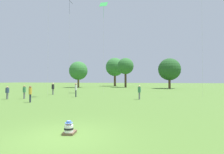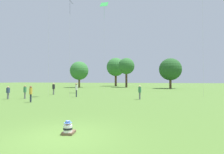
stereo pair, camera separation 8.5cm
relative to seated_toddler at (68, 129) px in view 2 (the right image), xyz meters
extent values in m
plane|color=#4C702D|center=(-0.10, -0.39, -0.22)|extent=(300.00, 300.00, 0.00)
cube|color=brown|center=(-0.01, 0.07, -0.17)|extent=(0.54, 0.63, 0.10)
cylinder|color=white|center=(0.01, -0.03, 0.03)|extent=(0.42, 0.42, 0.29)
cylinder|color=black|center=(0.01, -0.03, 0.03)|extent=(0.43, 0.43, 0.08)
sphere|color=#DBAD89|center=(0.01, -0.03, 0.25)|extent=(0.19, 0.19, 0.19)
cylinder|color=#4C70B7|center=(0.01, -0.03, 0.26)|extent=(0.32, 0.32, 0.01)
cylinder|color=#4C70B7|center=(0.01, -0.03, 0.29)|extent=(0.19, 0.19, 0.08)
cylinder|color=slate|center=(1.14, 13.94, 0.18)|extent=(0.22, 0.22, 0.80)
cylinder|color=#387A51|center=(1.14, 13.94, 0.91)|extent=(0.39, 0.39, 0.64)
sphere|color=#DBAD89|center=(1.14, 13.94, 1.32)|extent=(0.22, 0.22, 0.22)
cylinder|color=#282D42|center=(-9.04, 8.16, 0.19)|extent=(0.23, 0.23, 0.82)
cylinder|color=gold|center=(-9.04, 8.16, 0.92)|extent=(0.42, 0.42, 0.65)
sphere|color=brown|center=(-9.04, 8.16, 1.34)|extent=(0.22, 0.22, 0.22)
cylinder|color=slate|center=(-12.15, 10.74, 0.18)|extent=(0.26, 0.26, 0.79)
cylinder|color=#387A51|center=(-12.15, 10.74, 0.88)|extent=(0.47, 0.47, 0.62)
sphere|color=#A37556|center=(-12.15, 10.74, 1.28)|extent=(0.21, 0.21, 0.21)
cylinder|color=#282D42|center=(-7.34, 14.57, 0.23)|extent=(0.20, 0.20, 0.90)
cylinder|color=silver|center=(-7.34, 14.57, 1.04)|extent=(0.37, 0.37, 0.72)
sphere|color=#A37556|center=(-7.34, 14.57, 1.51)|extent=(0.24, 0.24, 0.24)
cylinder|color=slate|center=(-13.78, 9.89, 0.16)|extent=(0.24, 0.24, 0.75)
cylinder|color=#334260|center=(-13.78, 9.89, 0.82)|extent=(0.44, 0.44, 0.59)
sphere|color=tan|center=(-13.78, 9.89, 1.20)|extent=(0.20, 0.20, 0.20)
cylinder|color=slate|center=(-12.53, 16.98, 0.22)|extent=(0.30, 0.30, 0.88)
cylinder|color=#232328|center=(-12.53, 16.98, 1.01)|extent=(0.55, 0.55, 0.70)
sphere|color=#DBAD89|center=(-12.53, 16.98, 1.46)|extent=(0.24, 0.24, 0.24)
cylinder|color=#BCB7A8|center=(8.95, 19.62, 8.15)|extent=(0.01, 0.01, 16.73)
cylinder|color=#BCB7A8|center=(-10.54, 13.00, 10.21)|extent=(0.01, 0.01, 20.84)
cube|color=#1E2328|center=(-8.54, 14.86, 13.04)|extent=(0.68, 0.97, 0.73)
cylinder|color=#1E2328|center=(-8.54, 14.86, 11.91)|extent=(0.02, 0.02, 1.63)
cylinder|color=#BCB7A8|center=(-8.54, 14.86, 6.41)|extent=(0.01, 0.01, 13.26)
cube|color=green|center=(-6.34, 23.00, 15.66)|extent=(1.42, 0.97, 1.07)
cylinder|color=green|center=(-6.34, 23.00, 14.16)|extent=(0.02, 0.02, 2.04)
cylinder|color=#BCB7A8|center=(-6.34, 23.00, 7.73)|extent=(0.01, 0.01, 15.88)
cylinder|color=brown|center=(-21.41, 42.97, 1.62)|extent=(0.56, 0.56, 3.67)
sphere|color=#337033|center=(-21.41, 42.97, 5.04)|extent=(5.75, 5.75, 5.75)
cylinder|color=#473323|center=(-7.59, 48.67, 2.48)|extent=(0.67, 0.67, 5.39)
sphere|color=#2D662D|center=(-7.59, 48.67, 6.62)|extent=(5.24, 5.24, 5.24)
cylinder|color=brown|center=(-13.92, 59.03, 2.53)|extent=(0.82, 0.82, 5.50)
sphere|color=#337033|center=(-13.92, 59.03, 7.24)|extent=(7.11, 7.11, 7.11)
cylinder|color=brown|center=(5.66, 43.84, 1.58)|extent=(0.62, 0.62, 3.60)
sphere|color=#235123|center=(5.66, 43.84, 5.04)|extent=(6.04, 6.04, 6.04)
camera|label=1|loc=(3.67, -6.41, 1.98)|focal=28.00mm
camera|label=2|loc=(3.75, -6.38, 1.98)|focal=28.00mm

